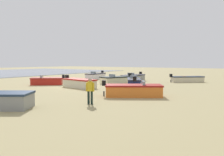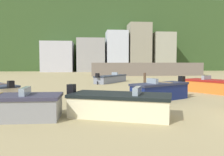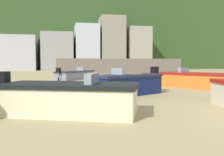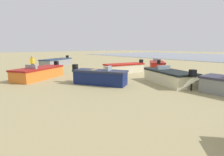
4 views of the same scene
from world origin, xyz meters
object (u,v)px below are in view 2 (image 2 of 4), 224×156
object	(u,v)px
boat_grey_3	(111,79)
boat_cream_9	(120,105)
boat_navy_5	(160,91)
mooring_post_near_water	(145,78)
boat_orange_2	(216,86)
boat_grey_8	(7,107)

from	to	relation	value
boat_grey_3	boat_cream_9	xyz separation A→B (m)	(-1.05, -15.40, 0.06)
boat_navy_5	mooring_post_near_water	size ratio (longest dim) A/B	3.47
boat_navy_5	mooring_post_near_water	xyz separation A→B (m)	(1.56, 10.19, 0.03)
boat_orange_2	boat_navy_5	world-z (taller)	boat_navy_5
boat_orange_2	boat_navy_5	distance (m)	5.34
boat_cream_9	boat_orange_2	bearing A→B (deg)	150.90
boat_grey_3	mooring_post_near_water	xyz separation A→B (m)	(3.26, -1.41, 0.14)
boat_grey_3	boat_grey_8	world-z (taller)	boat_grey_8
mooring_post_near_water	boat_navy_5	bearing A→B (deg)	-98.68
boat_orange_2	boat_grey_3	distance (m)	11.12
boat_grey_8	boat_cream_9	bearing A→B (deg)	91.09
boat_navy_5	boat_grey_8	world-z (taller)	boat_navy_5
boat_cream_9	boat_grey_3	bearing A→B (deg)	-163.26
boat_navy_5	boat_grey_8	distance (m)	7.95
boat_grey_3	boat_cream_9	size ratio (longest dim) A/B	1.13
boat_grey_3	boat_navy_5	bearing A→B (deg)	-46.82
boat_orange_2	mooring_post_near_water	bearing A→B (deg)	79.97
boat_navy_5	boat_cream_9	distance (m)	4.69
boat_orange_2	mooring_post_near_water	world-z (taller)	boat_orange_2
boat_cream_9	mooring_post_near_water	size ratio (longest dim) A/B	3.96
boat_grey_8	boat_navy_5	bearing A→B (deg)	119.45
boat_orange_2	boat_grey_8	world-z (taller)	boat_grey_8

